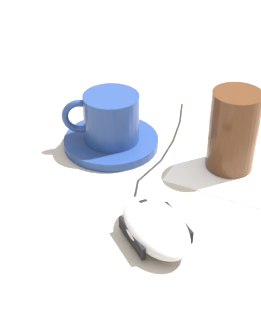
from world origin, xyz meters
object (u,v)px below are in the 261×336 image
at_px(computer_mouse, 155,227).
at_px(drinking_glass, 233,130).
at_px(saucer, 111,142).
at_px(coffee_cup, 110,118).

distance_m(computer_mouse, drinking_glass, 0.19).
bearing_deg(computer_mouse, drinking_glass, -98.62).
xyz_separation_m(saucer, drinking_glass, (-0.17, -0.03, 0.05)).
height_order(saucer, drinking_glass, drinking_glass).
xyz_separation_m(coffee_cup, computer_mouse, (-0.15, 0.15, -0.03)).
bearing_deg(drinking_glass, coffee_cup, 10.63).
xyz_separation_m(computer_mouse, drinking_glass, (-0.03, -0.18, 0.04)).
distance_m(saucer, computer_mouse, 0.21).
bearing_deg(saucer, drinking_glass, -169.99).
relative_size(coffee_cup, drinking_glass, 0.93).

